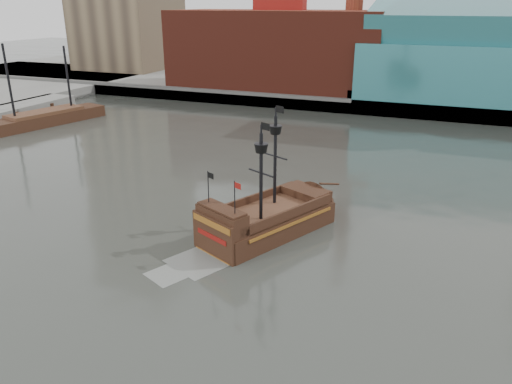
% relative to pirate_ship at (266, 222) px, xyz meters
% --- Properties ---
extents(ground, '(400.00, 400.00, 0.00)m').
position_rel_pirate_ship_xyz_m(ground, '(1.72, -11.39, -1.04)').
color(ground, '#2C2E29').
rests_on(ground, ground).
extents(promenade_far, '(220.00, 60.00, 2.00)m').
position_rel_pirate_ship_xyz_m(promenade_far, '(1.72, 80.61, -0.04)').
color(promenade_far, slate).
rests_on(promenade_far, ground).
extents(seawall, '(220.00, 1.00, 2.60)m').
position_rel_pirate_ship_xyz_m(seawall, '(1.72, 51.11, 0.26)').
color(seawall, '#4C4C49').
rests_on(seawall, ground).
extents(pirate_ship, '(10.58, 15.80, 11.46)m').
position_rel_pirate_ship_xyz_m(pirate_ship, '(0.00, 0.00, 0.00)').
color(pirate_ship, black).
rests_on(pirate_ship, ground).
extents(docked_vessel, '(9.16, 20.35, 13.50)m').
position_rel_pirate_ship_xyz_m(docked_vessel, '(-47.21, 24.63, -0.18)').
color(docked_vessel, black).
rests_on(docked_vessel, ground).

